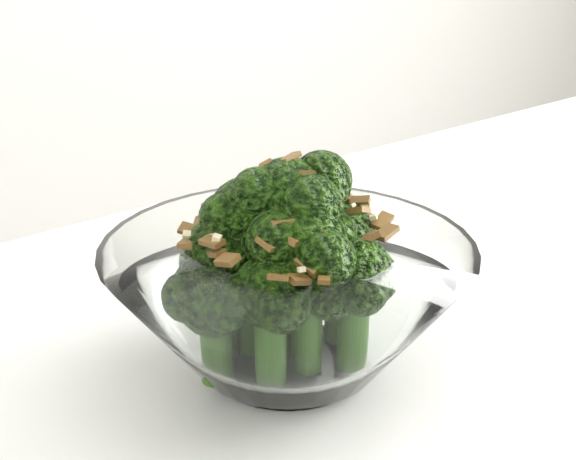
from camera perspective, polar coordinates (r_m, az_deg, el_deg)
name	(u,v)px	position (r m, az deg, el deg)	size (l,w,h in m)	color
broccoli_dish	(287,292)	(0.52, -0.10, -4.04)	(0.22, 0.22, 0.14)	white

